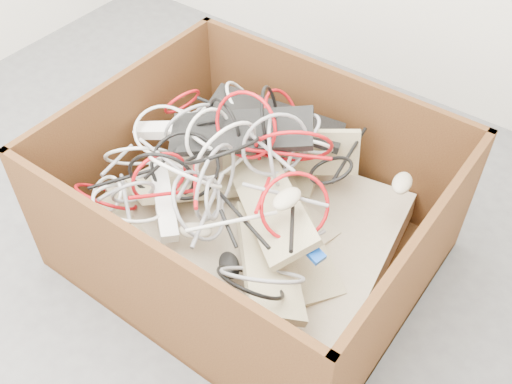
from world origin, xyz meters
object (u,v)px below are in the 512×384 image
Objects in this scene: power_strip_right at (164,202)px; vga_plug at (316,255)px; cardboard_box at (249,226)px; power_strip_left at (173,130)px.

power_strip_right is 6.22× the size of vga_plug.
vga_plug is at bearing 50.93° from power_strip_right.
power_strip_right is at bearing -130.36° from cardboard_box.
power_strip_left is (-0.37, 0.05, 0.21)m from cardboard_box.
cardboard_box is 25.41× the size of vga_plug.
power_strip_left reaches higher than vga_plug.
power_strip_left is 0.72m from vga_plug.
cardboard_box reaches higher than vga_plug.
power_strip_left is 6.59× the size of vga_plug.
power_strip_left is at bearing -177.94° from vga_plug.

